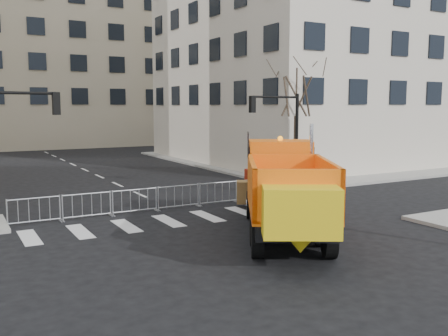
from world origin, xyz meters
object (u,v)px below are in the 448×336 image
plow_truck (286,188)px  newspaper_box (250,179)px  cop_b (272,195)px  cop_c (267,195)px  cop_a (267,190)px

plow_truck → newspaper_box: (4.10, 8.93, -1.09)m
cop_b → newspaper_box: bearing=-114.0°
plow_truck → newspaper_box: plow_truck is taller
plow_truck → cop_b: 3.84m
plow_truck → newspaper_box: bearing=5.6°
plow_truck → newspaper_box: 9.88m
plow_truck → cop_c: bearing=5.8°
cop_b → cop_c: 0.18m
cop_a → cop_c: 1.17m
plow_truck → cop_a: plow_truck is taller
cop_b → newspaper_box: (2.40, 5.61, -0.19)m
plow_truck → cop_c: (1.57, 3.44, -0.92)m
cop_b → cop_c: cop_b is taller
plow_truck → cop_c: plow_truck is taller
cop_b → newspaper_box: size_ratio=1.62×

